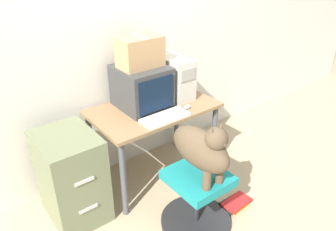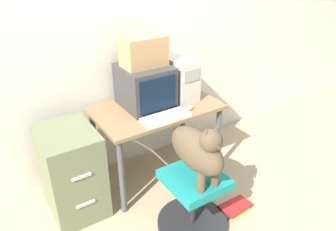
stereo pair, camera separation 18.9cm
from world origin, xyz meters
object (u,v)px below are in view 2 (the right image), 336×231
Objects in this scene: pc_tower at (178,77)px; office_chair at (193,202)px; keyboard at (166,117)px; cardboard_box at (144,51)px; book_stack_floor at (235,207)px; dog at (198,150)px; filing_cabinet at (72,172)px; crt_monitor at (145,86)px.

office_chair is at bearing -115.95° from pc_tower.
cardboard_box is at bearing 92.65° from keyboard.
cardboard_box is 1.52m from book_stack_floor.
keyboard is 0.52m from dog.
book_stack_floor is (0.01, -0.87, -0.90)m from pc_tower.
office_chair is 0.75× the size of filing_cabinet.
cardboard_box is at bearing 90.00° from crt_monitor.
dog reaches higher than book_stack_floor.
crt_monitor is 1.05m from office_chair.
filing_cabinet is 1.40m from book_stack_floor.
pc_tower reaches higher than crt_monitor.
cardboard_box is (0.05, 0.80, 0.99)m from office_chair.
pc_tower is at bearing 5.43° from filing_cabinet.
dog is (-0.00, -0.03, 0.50)m from office_chair.
pc_tower is at bearing 64.83° from dog.
crt_monitor is 0.83× the size of dog.
keyboard is 0.77× the size of dog.
crt_monitor is 0.59× the size of filing_cabinet.
keyboard is at bearing 82.95° from office_chair.
book_stack_floor is (0.34, -0.55, -0.72)m from keyboard.
keyboard is at bearing 121.77° from book_stack_floor.
dog is 1.49× the size of cardboard_box.
cardboard_box is at bearing 112.31° from book_stack_floor.
cardboard_box is (-0.35, 0.00, 0.30)m from pc_tower.
pc_tower is 1.05× the size of keyboard.
office_chair is at bearing -44.33° from filing_cabinet.
keyboard is 0.97m from book_stack_floor.
office_chair is (-0.05, -0.80, -0.68)m from crt_monitor.
pc_tower is 0.81× the size of dog.
pc_tower reaches higher than office_chair.
keyboard is (-0.33, -0.32, -0.18)m from pc_tower.
filing_cabinet is (-0.71, 0.73, -0.37)m from dog.
dog reaches higher than office_chair.
dog is at bearing -90.00° from office_chair.
crt_monitor is at bearing 7.59° from filing_cabinet.
office_chair is (-0.06, -0.48, -0.52)m from keyboard.
crt_monitor is 1.60× the size of book_stack_floor.
filing_cabinet is at bearing -172.41° from crt_monitor.
crt_monitor is 1.07× the size of keyboard.
filing_cabinet reaches higher than book_stack_floor.
office_chair is 2.05× the size of book_stack_floor.
crt_monitor is 0.36m from keyboard.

